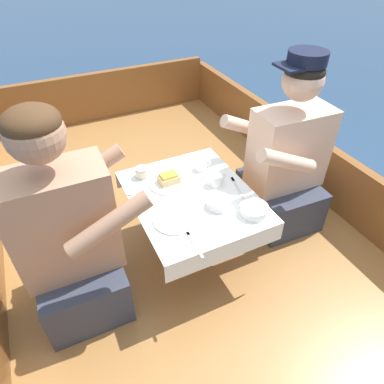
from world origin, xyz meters
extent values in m
plane|color=navy|center=(0.00, 0.00, 0.00)|extent=(60.00, 60.00, 0.00)
cube|color=#9E6B38|center=(0.00, 0.00, 0.15)|extent=(2.02, 3.44, 0.29)
cube|color=brown|center=(0.98, 0.00, 0.47)|extent=(0.06, 3.44, 0.36)
cube|color=brown|center=(0.00, 1.69, 0.50)|extent=(1.90, 0.06, 0.42)
cylinder|color=#B2B2B7|center=(0.00, -0.14, 0.48)|extent=(0.07, 0.07, 0.37)
cube|color=#9E6B38|center=(0.00, -0.14, 0.68)|extent=(0.54, 0.67, 0.02)
cube|color=white|center=(0.00, -0.14, 0.69)|extent=(0.57, 0.70, 0.00)
cube|color=white|center=(0.00, -0.48, 0.64)|extent=(0.57, 0.00, 0.10)
cube|color=white|center=(0.00, 0.21, 0.64)|extent=(0.57, 0.00, 0.10)
cube|color=#333847|center=(-0.59, -0.19, 0.42)|extent=(0.37, 0.44, 0.26)
cube|color=tan|center=(-0.59, -0.19, 0.80)|extent=(0.40, 0.23, 0.48)
sphere|color=tan|center=(-0.59, -0.19, 1.19)|extent=(0.20, 0.20, 0.20)
ellipsoid|color=#472D19|center=(-0.59, -0.19, 1.23)|extent=(0.19, 0.19, 0.11)
cylinder|color=tan|center=(-0.44, -0.01, 0.88)|extent=(0.34, 0.07, 0.21)
cylinder|color=tan|center=(-0.44, -0.37, 0.88)|extent=(0.34, 0.07, 0.21)
cube|color=#333847|center=(0.59, -0.10, 0.42)|extent=(0.38, 0.46, 0.26)
cube|color=beige|center=(0.59, -0.10, 0.78)|extent=(0.41, 0.24, 0.45)
sphere|color=beige|center=(0.59, -0.10, 1.15)|extent=(0.20, 0.20, 0.20)
ellipsoid|color=black|center=(0.59, -0.10, 1.19)|extent=(0.19, 0.19, 0.11)
cylinder|color=beige|center=(0.43, -0.28, 0.85)|extent=(0.34, 0.08, 0.21)
cylinder|color=beige|center=(0.45, 0.08, 0.85)|extent=(0.34, 0.08, 0.21)
cylinder|color=black|center=(0.59, -0.10, 1.25)|extent=(0.18, 0.18, 0.06)
cube|color=black|center=(0.50, -0.10, 1.22)|extent=(0.11, 0.14, 0.01)
cylinder|color=white|center=(-0.06, 0.00, 0.69)|extent=(0.21, 0.21, 0.01)
cylinder|color=white|center=(-0.14, -0.26, 0.69)|extent=(0.20, 0.20, 0.01)
cube|color=#E0BC7F|center=(-0.06, 0.00, 0.72)|extent=(0.10, 0.08, 0.04)
cube|color=gold|center=(-0.06, 0.00, 0.74)|extent=(0.08, 0.06, 0.01)
cylinder|color=white|center=(0.08, -0.26, 0.71)|extent=(0.11, 0.11, 0.04)
cylinder|color=beige|center=(0.08, -0.26, 0.72)|extent=(0.09, 0.09, 0.02)
cylinder|color=white|center=(0.20, -0.37, 0.71)|extent=(0.13, 0.13, 0.04)
cylinder|color=beige|center=(0.20, -0.37, 0.72)|extent=(0.11, 0.11, 0.02)
cylinder|color=white|center=(0.14, -0.11, 0.72)|extent=(0.07, 0.07, 0.06)
torus|color=white|center=(0.19, -0.11, 0.72)|extent=(0.04, 0.01, 0.04)
cylinder|color=#3D2314|center=(0.14, -0.11, 0.74)|extent=(0.06, 0.06, 0.01)
cylinder|color=white|center=(0.14, 0.04, 0.71)|extent=(0.06, 0.06, 0.05)
torus|color=white|center=(0.18, 0.04, 0.72)|extent=(0.04, 0.01, 0.04)
cylinder|color=#3D2314|center=(0.14, 0.04, 0.73)|extent=(0.05, 0.05, 0.01)
cylinder|color=silver|center=(-0.17, 0.11, 0.72)|extent=(0.06, 0.06, 0.05)
cylinder|color=beige|center=(-0.17, 0.11, 0.72)|extent=(0.07, 0.07, 0.03)
cube|color=silver|center=(0.23, -0.18, 0.69)|extent=(0.05, 0.17, 0.00)
cube|color=silver|center=(0.24, -0.11, 0.69)|extent=(0.03, 0.04, 0.00)
cube|color=silver|center=(-0.13, -0.43, 0.69)|extent=(0.02, 0.17, 0.00)
cube|color=silver|center=(-0.13, -0.36, 0.69)|extent=(0.02, 0.04, 0.00)
cube|color=silver|center=(0.18, 0.11, 0.69)|extent=(0.06, 0.17, 0.00)
ellipsoid|color=silver|center=(0.20, 0.18, 0.69)|extent=(0.04, 0.02, 0.01)
cube|color=silver|center=(-0.20, -0.01, 0.69)|extent=(0.17, 0.04, 0.00)
ellipsoid|color=silver|center=(-0.26, 0.00, 0.69)|extent=(0.04, 0.02, 0.01)
camera|label=1|loc=(-0.56, -1.29, 1.74)|focal=32.00mm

